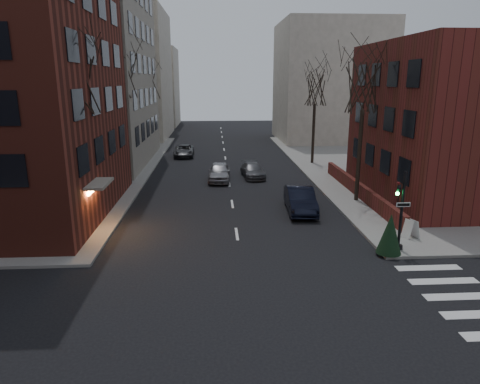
% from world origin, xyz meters
% --- Properties ---
extents(ground, '(160.00, 160.00, 0.00)m').
position_xyz_m(ground, '(0.00, 0.00, 0.00)').
color(ground, black).
rests_on(ground, ground).
extents(building_left_tan, '(18.00, 18.00, 28.00)m').
position_xyz_m(building_left_tan, '(-17.00, 34.00, 14.00)').
color(building_left_tan, gray).
rests_on(building_left_tan, ground).
extents(building_right_brick, '(12.00, 14.00, 11.00)m').
position_xyz_m(building_right_brick, '(16.50, 19.00, 5.50)').
color(building_right_brick, maroon).
rests_on(building_right_brick, ground).
extents(low_wall_right, '(0.35, 16.00, 1.00)m').
position_xyz_m(low_wall_right, '(9.30, 19.00, 0.65)').
color(low_wall_right, maroon).
rests_on(low_wall_right, sidewalk_far_right).
extents(building_distant_la, '(14.00, 16.00, 18.00)m').
position_xyz_m(building_distant_la, '(-15.00, 55.00, 9.00)').
color(building_distant_la, beige).
rests_on(building_distant_la, ground).
extents(building_distant_ra, '(14.00, 14.00, 16.00)m').
position_xyz_m(building_distant_ra, '(15.00, 50.00, 8.00)').
color(building_distant_ra, beige).
rests_on(building_distant_ra, ground).
extents(building_distant_lb, '(10.00, 12.00, 14.00)m').
position_xyz_m(building_distant_lb, '(-13.00, 72.00, 7.00)').
color(building_distant_lb, beige).
rests_on(building_distant_lb, ground).
extents(traffic_signal, '(0.76, 0.44, 4.00)m').
position_xyz_m(traffic_signal, '(7.94, 8.99, 1.91)').
color(traffic_signal, black).
rests_on(traffic_signal, sidewalk_far_right).
extents(tree_left_a, '(4.18, 4.18, 10.26)m').
position_xyz_m(tree_left_a, '(-8.80, 14.00, 8.47)').
color(tree_left_a, '#2D231C').
rests_on(tree_left_a, sidewalk_far_left).
extents(tree_left_b, '(4.40, 4.40, 10.80)m').
position_xyz_m(tree_left_b, '(-8.80, 26.00, 8.91)').
color(tree_left_b, '#2D231C').
rests_on(tree_left_b, sidewalk_far_left).
extents(tree_left_c, '(3.96, 3.96, 9.72)m').
position_xyz_m(tree_left_c, '(-8.80, 40.00, 8.03)').
color(tree_left_c, '#2D231C').
rests_on(tree_left_c, sidewalk_far_left).
extents(tree_right_a, '(3.96, 3.96, 9.72)m').
position_xyz_m(tree_right_a, '(8.80, 18.00, 8.03)').
color(tree_right_a, '#2D231C').
rests_on(tree_right_a, sidewalk_far_right).
extents(tree_right_b, '(3.74, 3.74, 9.18)m').
position_xyz_m(tree_right_b, '(8.80, 32.00, 7.59)').
color(tree_right_b, '#2D231C').
rests_on(tree_right_b, sidewalk_far_right).
extents(streetlamp_near, '(0.36, 0.36, 6.28)m').
position_xyz_m(streetlamp_near, '(-8.20, 22.00, 4.24)').
color(streetlamp_near, black).
rests_on(streetlamp_near, sidewalk_far_left).
extents(streetlamp_far, '(0.36, 0.36, 6.28)m').
position_xyz_m(streetlamp_far, '(-8.20, 42.00, 4.24)').
color(streetlamp_far, black).
rests_on(streetlamp_far, sidewalk_far_left).
extents(parked_sedan, '(1.98, 4.99, 1.62)m').
position_xyz_m(parked_sedan, '(4.37, 15.97, 0.81)').
color(parked_sedan, black).
rests_on(parked_sedan, ground).
extents(car_lane_silver, '(2.01, 4.59, 1.54)m').
position_xyz_m(car_lane_silver, '(-0.80, 25.16, 0.77)').
color(car_lane_silver, gray).
rests_on(car_lane_silver, ground).
extents(car_lane_gray, '(2.16, 4.45, 1.25)m').
position_xyz_m(car_lane_gray, '(2.17, 26.29, 0.62)').
color(car_lane_gray, '#444549').
rests_on(car_lane_gray, ground).
extents(car_lane_far, '(2.23, 4.69, 1.29)m').
position_xyz_m(car_lane_far, '(-4.61, 37.25, 0.65)').
color(car_lane_far, '#393A3E').
rests_on(car_lane_far, ground).
extents(sandwich_board, '(0.62, 0.74, 1.02)m').
position_xyz_m(sandwich_board, '(9.30, 10.46, 0.66)').
color(sandwich_board, silver).
rests_on(sandwich_board, sidewalk_far_right).
extents(evergreen_shrub, '(1.59, 1.59, 2.01)m').
position_xyz_m(evergreen_shrub, '(7.30, 8.50, 1.15)').
color(evergreen_shrub, black).
rests_on(evergreen_shrub, sidewalk_far_right).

